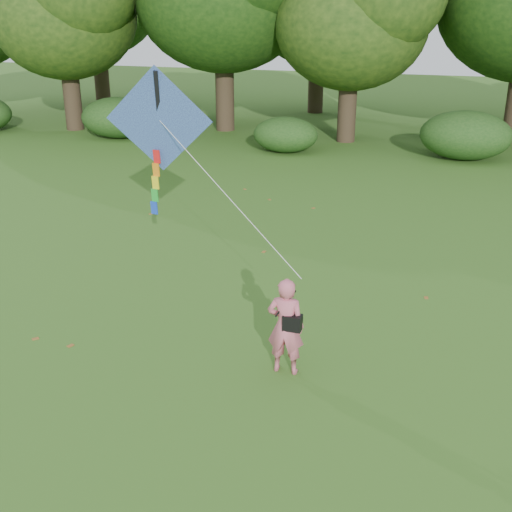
# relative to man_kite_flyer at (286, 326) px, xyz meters

# --- Properties ---
(ground) EXTENTS (100.00, 100.00, 0.00)m
(ground) POSITION_rel_man_kite_flyer_xyz_m (-0.27, -0.79, -0.84)
(ground) COLOR #265114
(ground) RESTS_ON ground
(man_kite_flyer) EXTENTS (0.62, 0.41, 1.67)m
(man_kite_flyer) POSITION_rel_man_kite_flyer_xyz_m (0.00, 0.00, 0.00)
(man_kite_flyer) COLOR #C65D70
(man_kite_flyer) RESTS_ON ground
(crossbody_bag) EXTENTS (0.43, 0.20, 0.69)m
(crossbody_bag) POSITION_rel_man_kite_flyer_xyz_m (0.12, -0.03, 0.11)
(crossbody_bag) COLOR black
(crossbody_bag) RESTS_ON ground
(flying_kite) EXTENTS (4.30, 2.39, 2.97)m
(flying_kite) POSITION_rel_man_kite_flyer_xyz_m (-3.02, 2.02, 2.79)
(flying_kite) COLOR #222F95
(flying_kite) RESTS_ON ground
(tree_line) EXTENTS (54.70, 15.30, 9.48)m
(tree_line) POSITION_rel_man_kite_flyer_xyz_m (1.40, 22.09, 4.77)
(tree_line) COLOR #3A2D1E
(tree_line) RESTS_ON ground
(shrub_band) EXTENTS (39.15, 3.22, 1.88)m
(shrub_band) POSITION_rel_man_kite_flyer_xyz_m (-0.99, 16.82, 0.02)
(shrub_band) COLOR #264919
(shrub_band) RESTS_ON ground
(fallen_leaves) EXTENTS (10.59, 14.39, 0.01)m
(fallen_leaves) POSITION_rel_man_kite_flyer_xyz_m (-1.40, 3.81, -0.83)
(fallen_leaves) COLOR brown
(fallen_leaves) RESTS_ON ground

